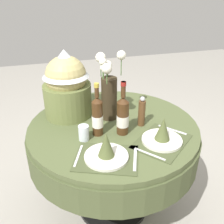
# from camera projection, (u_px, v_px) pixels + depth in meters

# --- Properties ---
(ground) EXTENTS (8.00, 8.00, 0.00)m
(ground) POSITION_uv_depth(u_px,v_px,m) (113.00, 204.00, 2.05)
(ground) COLOR #9E998E
(dining_table) EXTENTS (1.15, 1.15, 0.74)m
(dining_table) POSITION_uv_depth(u_px,v_px,m) (113.00, 142.00, 1.78)
(dining_table) COLOR #4C5633
(dining_table) RESTS_ON ground
(place_setting_left) EXTENTS (0.41, 0.37, 0.16)m
(place_setting_left) POSITION_uv_depth(u_px,v_px,m) (106.00, 151.00, 1.37)
(place_setting_left) COLOR #41492B
(place_setting_left) RESTS_ON dining_table
(place_setting_right) EXTENTS (0.43, 0.42, 0.16)m
(place_setting_right) POSITION_uv_depth(u_px,v_px,m) (162.00, 135.00, 1.51)
(place_setting_right) COLOR #41492B
(place_setting_right) RESTS_ON dining_table
(flower_vase) EXTENTS (0.20, 0.20, 0.46)m
(flower_vase) POSITION_uv_depth(u_px,v_px,m) (109.00, 88.00, 1.69)
(flower_vase) COLOR #332819
(flower_vase) RESTS_ON dining_table
(wine_bottle_centre) EXTENTS (0.08, 0.08, 0.34)m
(wine_bottle_centre) POSITION_uv_depth(u_px,v_px,m) (123.00, 115.00, 1.56)
(wine_bottle_centre) COLOR #422814
(wine_bottle_centre) RESTS_ON dining_table
(wine_bottle_right) EXTENTS (0.07, 0.07, 0.34)m
(wine_bottle_right) POSITION_uv_depth(u_px,v_px,m) (97.00, 116.00, 1.55)
(wine_bottle_right) COLOR #422814
(wine_bottle_right) RESTS_ON dining_table
(tumbler_mid) EXTENTS (0.06, 0.06, 0.09)m
(tumbler_mid) POSITION_uv_depth(u_px,v_px,m) (84.00, 133.00, 1.53)
(tumbler_mid) COLOR silver
(tumbler_mid) RESTS_ON dining_table
(pepper_mill) EXTENTS (0.05, 0.05, 0.21)m
(pepper_mill) POSITION_uv_depth(u_px,v_px,m) (142.00, 112.00, 1.66)
(pepper_mill) COLOR brown
(pepper_mill) RESTS_ON dining_table
(gift_tub_back_left) EXTENTS (0.33, 0.33, 0.46)m
(gift_tub_back_left) POSITION_uv_depth(u_px,v_px,m) (66.00, 82.00, 1.73)
(gift_tub_back_left) COLOR olive
(gift_tub_back_left) RESTS_ON dining_table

